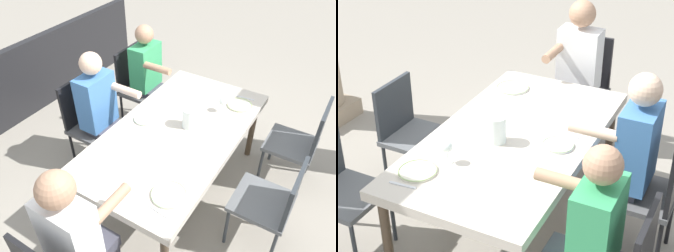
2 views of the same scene
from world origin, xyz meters
The scene contains 21 objects.
ground_plane centered at (0.00, 0.00, 0.00)m, with size 16.00×16.00×0.00m, color gray.
dining_table centered at (0.00, 0.00, 0.67)m, with size 1.87×1.00×0.73m.
chair_west_north centered at (-0.71, 0.92, 0.52)m, with size 0.44×0.44×0.93m.
chair_west_south centered at (-0.71, -0.92, 0.55)m, with size 0.44×0.44×0.95m.
chair_mid_north centered at (0.09, 0.92, 0.50)m, with size 0.44×0.44×0.86m.
chair_mid_south centered at (0.09, -0.92, 0.55)m, with size 0.44×0.44×0.96m.
diner_woman_green centered at (-0.71, -0.73, 0.67)m, with size 0.35×0.49×1.26m.
diner_man_white centered at (0.09, -0.72, 0.69)m, with size 0.34×0.49×1.29m.
diner_guest_third centered at (1.17, 0.00, 0.70)m, with size 0.50×0.35×1.31m.
patio_railing centered at (0.00, -2.22, 0.45)m, with size 4.27×0.10×0.90m, color black.
plate_0 centered at (-0.63, 0.32, 0.74)m, with size 0.23×0.23×0.02m.
wine_glass_0 centered at (-0.46, 0.22, 0.84)m, with size 0.07×0.07×0.14m.
fork_0 centered at (-0.78, 0.32, 0.74)m, with size 0.02×0.17×0.01m, color silver.
spoon_0 centered at (-0.48, 0.32, 0.74)m, with size 0.02×0.17×0.01m, color silver.
plate_1 centered at (0.01, -0.31, 0.74)m, with size 0.20×0.20×0.02m.
fork_1 centered at (-0.14, -0.31, 0.74)m, with size 0.02×0.17×0.01m, color silver.
spoon_1 centered at (0.16, -0.31, 0.74)m, with size 0.02×0.17×0.01m, color silver.
plate_2 centered at (0.63, 0.32, 0.74)m, with size 0.25×0.25×0.02m.
fork_2 centered at (0.48, 0.32, 0.74)m, with size 0.02×0.17×0.01m, color silver.
spoon_2 centered at (0.78, 0.32, 0.74)m, with size 0.02×0.17×0.01m, color silver.
water_pitcher centered at (-0.12, 0.06, 0.81)m, with size 0.12×0.12×0.18m.
Camera 1 is at (1.92, 1.10, 2.53)m, focal length 35.94 mm.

